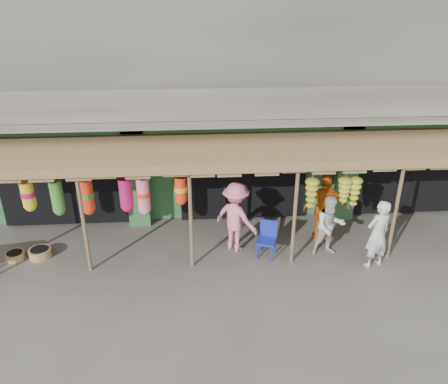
{
  "coord_description": "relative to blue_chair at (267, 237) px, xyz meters",
  "views": [
    {
      "loc": [
        -1.36,
        -9.3,
        6.34
      ],
      "look_at": [
        -0.62,
        1.0,
        1.44
      ],
      "focal_mm": 35.0,
      "sensor_mm": 36.0,
      "label": 1
    }
  ],
  "objects": [
    {
      "name": "basket_left",
      "position": [
        -5.85,
        0.3,
        -0.42
      ],
      "size": [
        0.72,
        0.72,
        0.23
      ],
      "primitive_type": "cylinder",
      "rotation": [
        0.0,
        0.0,
        0.43
      ],
      "color": "#9C6B46",
      "rests_on": "ground"
    },
    {
      "name": "blue_chair",
      "position": [
        0.0,
        0.0,
        0.0
      ],
      "size": [
        0.59,
        0.6,
        0.95
      ],
      "rotation": [
        0.0,
        0.0,
        -0.38
      ],
      "color": "#1928A8",
      "rests_on": "ground"
    },
    {
      "name": "person_shopper",
      "position": [
        -0.78,
        0.34,
        0.41
      ],
      "size": [
        1.39,
        1.32,
        1.89
      ],
      "primitive_type": "imported",
      "rotation": [
        0.0,
        0.0,
        2.45
      ],
      "color": "pink",
      "rests_on": "ground"
    },
    {
      "name": "person_vendor",
      "position": [
        1.63,
        0.63,
        0.44
      ],
      "size": [
        1.17,
        0.55,
        1.94
      ],
      "primitive_type": "imported",
      "rotation": [
        0.0,
        0.0,
        3.07
      ],
      "color": "orange",
      "rests_on": "ground"
    },
    {
      "name": "building",
      "position": [
        -0.43,
        4.69,
        2.84
      ],
      "size": [
        16.4,
        6.8,
        7.0
      ],
      "color": "gray",
      "rests_on": "ground"
    },
    {
      "name": "ground",
      "position": [
        -0.43,
        -0.18,
        -0.53
      ],
      "size": [
        80.0,
        80.0,
        0.0
      ],
      "primitive_type": "plane",
      "color": "#514C47",
      "rests_on": "ground"
    },
    {
      "name": "awning",
      "position": [
        -0.58,
        0.63,
        2.05
      ],
      "size": [
        14.0,
        2.7,
        2.79
      ],
      "color": "brown",
      "rests_on": "ground"
    },
    {
      "name": "person_right",
      "position": [
        1.57,
        -0.07,
        0.29
      ],
      "size": [
        0.84,
        0.68,
        1.64
      ],
      "primitive_type": "imported",
      "rotation": [
        0.0,
        0.0,
        0.08
      ],
      "color": "silver",
      "rests_on": "ground"
    },
    {
      "name": "basket_right",
      "position": [
        -5.8,
        0.3,
        -0.42
      ],
      "size": [
        0.57,
        0.57,
        0.22
      ],
      "primitive_type": "cylinder",
      "rotation": [
        0.0,
        0.0,
        -0.18
      ],
      "color": "#9F6C4A",
      "rests_on": "ground"
    },
    {
      "name": "person_front",
      "position": [
        2.57,
        -0.67,
        0.36
      ],
      "size": [
        0.76,
        0.62,
        1.79
      ],
      "primitive_type": "imported",
      "rotation": [
        0.0,
        0.0,
        3.47
      ],
      "color": "silver",
      "rests_on": "ground"
    },
    {
      "name": "basket_mid",
      "position": [
        -6.45,
        0.25,
        -0.44
      ],
      "size": [
        0.55,
        0.55,
        0.18
      ],
      "primitive_type": "cylinder",
      "rotation": [
        0.0,
        0.0,
        0.17
      ],
      "color": "#A07B48",
      "rests_on": "ground"
    }
  ]
}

